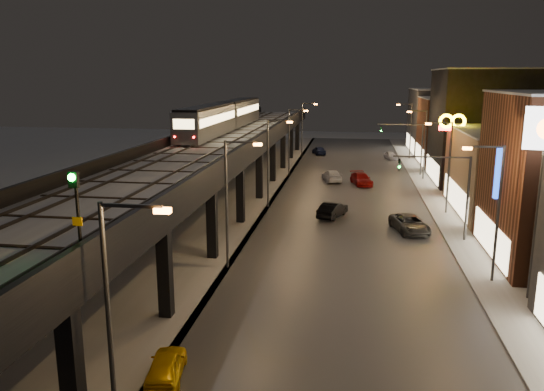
{
  "coord_description": "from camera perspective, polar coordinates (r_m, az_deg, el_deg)",
  "views": [
    {
      "loc": [
        7.68,
        -21.36,
        13.12
      ],
      "look_at": [
        2.22,
        14.53,
        5.0
      ],
      "focal_mm": 35.0,
      "sensor_mm": 36.0,
      "label": 1
    }
  ],
  "objects": [
    {
      "name": "streetlight_right_2",
      "position": [
        53.71,
        18.28,
        3.53
      ],
      "size": [
        2.56,
        0.28,
        9.0
      ],
      "color": "#38383A",
      "rests_on": "ground"
    },
    {
      "name": "viaduct_trackbed",
      "position": [
        55.47,
        -5.74,
        5.58
      ],
      "size": [
        8.4,
        100.0,
        0.32
      ],
      "color": "#B2B7C1",
      "rests_on": "elevated_viaduct"
    },
    {
      "name": "streetlight_left_3",
      "position": [
        71.26,
        2.07,
        6.25
      ],
      "size": [
        2.57,
        0.28,
        9.0
      ],
      "color": "#38383A",
      "rests_on": "ground"
    },
    {
      "name": "streetlight_right_1",
      "position": [
        36.39,
        22.82,
        -0.91
      ],
      "size": [
        2.56,
        0.28,
        9.0
      ],
      "color": "#38383A",
      "rests_on": "ground"
    },
    {
      "name": "car_onc_dark",
      "position": [
        47.23,
        14.6,
        -3.03
      ],
      "size": [
        3.59,
        5.63,
        1.44
      ],
      "primitive_type": "imported",
      "rotation": [
        0.0,
        0.0,
        0.25
      ],
      "color": "#3F4041",
      "rests_on": "ground"
    },
    {
      "name": "streetlight_left_4",
      "position": [
        89.08,
        3.42,
        7.51
      ],
      "size": [
        2.57,
        0.28,
        9.0
      ],
      "color": "#38383A",
      "rests_on": "ground"
    },
    {
      "name": "streetlight_right_3",
      "position": [
        71.37,
        15.96,
        5.79
      ],
      "size": [
        2.56,
        0.28,
        9.0
      ],
      "color": "#38383A",
      "rests_on": "ground"
    },
    {
      "name": "viaduct_parapet_far",
      "position": [
        56.67,
        -10.02,
        6.07
      ],
      "size": [
        0.3,
        100.0,
        1.1
      ],
      "primitive_type": "cube",
      "color": "black",
      "rests_on": "elevated_viaduct"
    },
    {
      "name": "streetlight_left_1",
      "position": [
        36.17,
        -4.52,
        -0.02
      ],
      "size": [
        2.57,
        0.28,
        9.0
      ],
      "color": "#38383A",
      "rests_on": "ground"
    },
    {
      "name": "sign_mcdonalds",
      "position": [
        59.27,
        18.76,
        6.53
      ],
      "size": [
        2.78,
        0.75,
        9.37
      ],
      "color": "#38383A",
      "rests_on": "ground"
    },
    {
      "name": "traffic_light_rig_a",
      "position": [
        44.95,
        18.93,
        0.86
      ],
      "size": [
        6.1,
        0.34,
        7.0
      ],
      "color": "#38383A",
      "rests_on": "ground"
    },
    {
      "name": "building_f",
      "position": [
        99.0,
        18.27,
        7.62
      ],
      "size": [
        12.2,
        16.2,
        11.16
      ],
      "color": "#363639",
      "rests_on": "ground"
    },
    {
      "name": "car_taxi",
      "position": [
        24.99,
        -11.32,
        -17.65
      ],
      "size": [
        2.08,
        3.88,
        1.25
      ],
      "primitive_type": "imported",
      "rotation": [
        0.0,
        0.0,
        3.31
      ],
      "color": "#E1AA00",
      "rests_on": "ground"
    },
    {
      "name": "streetlight_left_0",
      "position": [
        19.88,
        -16.55,
        -11.31
      ],
      "size": [
        2.57,
        0.28,
        9.0
      ],
      "color": "#38383A",
      "rests_on": "ground"
    },
    {
      "name": "building_e",
      "position": [
        85.32,
        19.76,
        6.47
      ],
      "size": [
        12.2,
        12.2,
        10.16
      ],
      "color": "brown",
      "rests_on": "ground"
    },
    {
      "name": "ground",
      "position": [
        26.21,
        -10.1,
        -17.64
      ],
      "size": [
        220.0,
        220.0,
        0.0
      ],
      "primitive_type": "plane",
      "color": "silver"
    },
    {
      "name": "car_near_white",
      "position": [
        50.81,
        6.53,
        -1.59
      ],
      "size": [
        2.93,
        4.67,
        1.45
      ],
      "primitive_type": "imported",
      "rotation": [
        0.0,
        0.0,
        2.8
      ],
      "color": "black",
      "rests_on": "ground"
    },
    {
      "name": "subway_train",
      "position": [
        68.71,
        -5.05,
        8.55
      ],
      "size": [
        2.85,
        34.19,
        3.41
      ],
      "color": "gray",
      "rests_on": "viaduct_trackbed"
    },
    {
      "name": "car_far_white",
      "position": [
        92.16,
        5.08,
        4.83
      ],
      "size": [
        2.9,
        4.5,
        1.43
      ],
      "primitive_type": "imported",
      "rotation": [
        0.0,
        0.0,
        3.46
      ],
      "color": "#121A3C",
      "rests_on": "ground"
    },
    {
      "name": "sign_carwash",
      "position": [
        40.84,
        23.86,
        1.3
      ],
      "size": [
        1.61,
        0.35,
        8.33
      ],
      "color": "#38383A",
      "rests_on": "ground"
    },
    {
      "name": "building_c",
      "position": [
        56.52,
        25.31,
        2.19
      ],
      "size": [
        12.2,
        15.2,
        8.16
      ],
      "color": "#7C6550",
      "rests_on": "ground"
    },
    {
      "name": "viaduct_parapet_streetside",
      "position": [
        54.53,
        -1.27,
        6.01
      ],
      "size": [
        0.3,
        100.0,
        1.1
      ],
      "primitive_type": "cube",
      "color": "black",
      "rests_on": "elevated_viaduct"
    },
    {
      "name": "rail_signal",
      "position": [
        20.3,
        -20.38,
        -0.16
      ],
      "size": [
        0.37,
        0.44,
        3.23
      ],
      "color": "black",
      "rests_on": "viaduct_trackbed"
    },
    {
      "name": "car_mid_dark",
      "position": [
        68.45,
        6.46,
        2.09
      ],
      "size": [
        3.04,
        5.25,
        1.43
      ],
      "primitive_type": "imported",
      "rotation": [
        0.0,
        0.0,
        3.37
      ],
      "color": "silver",
      "rests_on": "ground"
    },
    {
      "name": "traffic_light_rig_b",
      "position": [
        74.31,
        14.96,
        5.52
      ],
      "size": [
        6.1,
        0.34,
        7.0
      ],
      "color": "#38383A",
      "rests_on": "ground"
    },
    {
      "name": "elevated_viaduct",
      "position": [
        55.44,
        -5.74,
        4.77
      ],
      "size": [
        9.0,
        100.0,
        6.3
      ],
      "color": "black",
      "rests_on": "ground"
    },
    {
      "name": "car_onc_white",
      "position": [
        66.68,
        9.58,
        1.71
      ],
      "size": [
        3.14,
        5.25,
        1.43
      ],
      "primitive_type": "imported",
      "rotation": [
        0.0,
        0.0,
        0.25
      ],
      "color": "maroon",
      "rests_on": "ground"
    },
    {
      "name": "car_onc_red",
      "position": [
        88.6,
        12.64,
        4.19
      ],
      "size": [
        2.33,
        3.88,
        1.24
      ],
      "primitive_type": "imported",
      "rotation": [
        0.0,
        0.0,
        0.26
      ],
      "color": "silver",
      "rests_on": "ground"
    },
    {
      "name": "building_d",
      "position": [
        71.51,
        21.96,
        6.86
      ],
      "size": [
        12.2,
        13.2,
        14.16
      ],
      "color": "black",
      "rests_on": "ground"
    },
    {
      "name": "streetlight_right_4",
      "position": [
        89.17,
        14.55,
        7.14
      ],
      "size": [
        2.56,
        0.28,
        9.0
      ],
      "color": "#38383A",
      "rests_on": "ground"
    },
    {
      "name": "under_viaduct_pavement",
      "position": [
        59.45,
        -4.88,
        -0.15
      ],
      "size": [
        11.0,
        120.0,
        0.06
      ],
      "primitive_type": "cube",
      "color": "#9FA1A8",
      "rests_on": "ground"
    },
    {
      "name": "road_surface",
      "position": [
        57.86,
        8.24,
        -0.6
      ],
      "size": [
        17.0,
        120.0,
        0.06
      ],
      "primitive_type": "cube",
      "color": "#46474D",
      "rests_on": "ground"
    },
    {
      "name": "streetlight_left_2",
      "position": [
        53.56,
        -0.15,
        4.15
      ],
      "size": [
        2.57,
        0.28,
        9.0
      ],
      "color": "#38383A",
      "rests_on": "ground"
    },
    {
      "name": "sidewalk_right",
      "position": [
        58.68,
        18.05,
        -0.87
      ],
      "size": [
        4.0,
        120.0,
        0.14
      ],
      "primitive_type": "cube",
      "color": "#9FA1A8",
      "rests_on": "ground"
    }
  ]
}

